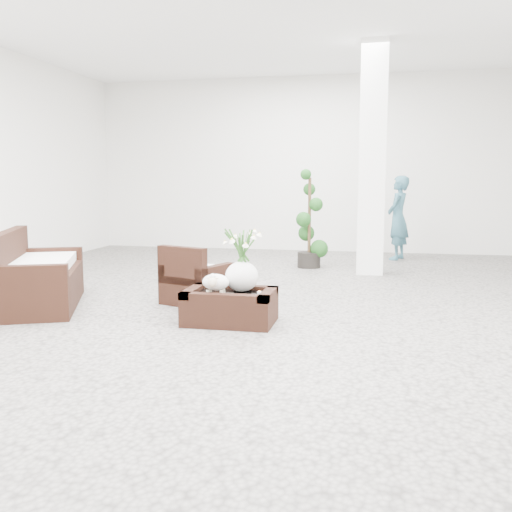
% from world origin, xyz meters
% --- Properties ---
extents(ground, '(11.00, 11.00, 0.00)m').
position_xyz_m(ground, '(0.00, 0.00, 0.00)').
color(ground, gray).
rests_on(ground, ground).
extents(column, '(0.40, 0.40, 3.50)m').
position_xyz_m(column, '(1.20, 2.80, 1.75)').
color(column, white).
rests_on(column, ground).
extents(coffee_table, '(0.90, 0.60, 0.31)m').
position_xyz_m(coffee_table, '(-0.15, -0.68, 0.16)').
color(coffee_table, black).
rests_on(coffee_table, ground).
extents(sheep_figurine, '(0.28, 0.23, 0.21)m').
position_xyz_m(sheep_figurine, '(-0.27, -0.78, 0.42)').
color(sheep_figurine, white).
rests_on(sheep_figurine, coffee_table).
extents(planter_narcissus, '(0.44, 0.44, 0.80)m').
position_xyz_m(planter_narcissus, '(-0.05, -0.58, 0.71)').
color(planter_narcissus, white).
rests_on(planter_narcissus, coffee_table).
extents(tealight, '(0.04, 0.04, 0.03)m').
position_xyz_m(tealight, '(0.15, -0.66, 0.33)').
color(tealight, white).
rests_on(tealight, coffee_table).
extents(armchair, '(0.83, 0.82, 0.70)m').
position_xyz_m(armchair, '(-0.78, 0.18, 0.35)').
color(armchair, black).
rests_on(armchair, ground).
extents(loveseat, '(1.38, 1.83, 0.88)m').
position_xyz_m(loveseat, '(-2.47, -0.38, 0.44)').
color(loveseat, black).
rests_on(loveseat, ground).
extents(topiary, '(0.42, 0.42, 1.59)m').
position_xyz_m(topiary, '(0.20, 3.22, 0.79)').
color(topiary, '#163E14').
rests_on(topiary, ground).
extents(shopper, '(0.52, 0.64, 1.52)m').
position_xyz_m(shopper, '(1.67, 4.51, 0.76)').
color(shopper, '#346273').
rests_on(shopper, ground).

